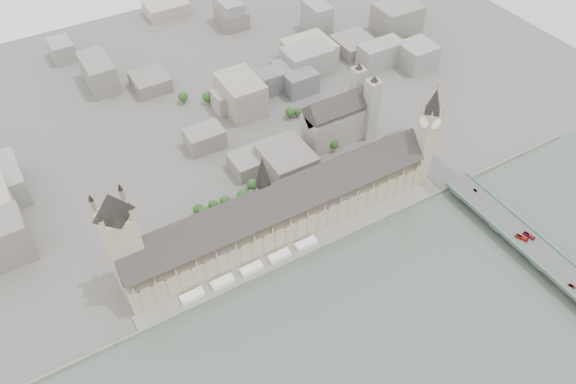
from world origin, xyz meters
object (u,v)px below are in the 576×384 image
elizabeth_tower (428,131)px  red_bus_south (529,236)px  victoria_tower (122,239)px  car_grey (572,286)px  palace_of_westminster (279,211)px  westminster_bridge (516,236)px  car_silver (475,190)px  westminster_abbey (340,117)px  red_bus_north (522,238)px  car_approach (419,140)px

elizabeth_tower → red_bus_south: (27.28, -103.91, -46.45)m
elizabeth_tower → victoria_tower: 260.64m
red_bus_south → car_grey: (-9.47, -50.52, -0.69)m
palace_of_westminster → westminster_bridge: 195.05m
elizabeth_tower → car_silver: bearing=-57.9°
westminster_abbey → red_bus_south: 198.95m
palace_of_westminster → westminster_bridge: bearing=-33.5°
westminster_bridge → car_grey: car_grey is taller
red_bus_south → red_bus_north: bearing=156.2°
elizabeth_tower → car_approach: 64.68m
red_bus_south → car_grey: bearing=-113.8°
car_silver → car_approach: 77.45m
red_bus_north → car_silver: size_ratio=2.68×
car_approach → car_grey: bearing=-98.7°
westminster_bridge → red_bus_south: size_ratio=32.59×
westminster_bridge → red_bus_north: bearing=-116.1°
car_silver → westminster_abbey: bearing=115.2°
car_silver → car_approach: size_ratio=0.72×
red_bus_south → elizabeth_tower: bearing=91.6°
red_bus_south → car_silver: size_ratio=2.61×
red_bus_north → red_bus_south: red_bus_north is taller
westminster_abbey → car_silver: westminster_abbey is taller
red_bus_north → victoria_tower: bearing=133.3°
westminster_bridge → car_silver: car_silver is taller
red_bus_south → car_grey: 51.41m
car_grey → victoria_tower: bearing=133.4°
westminster_abbey → car_silver: 141.94m
victoria_tower → red_bus_north: 308.43m
elizabeth_tower → westminster_bridge: 111.81m
victoria_tower → westminster_bridge: bearing=-21.8°
westminster_abbey → car_approach: size_ratio=12.83×
victoria_tower → car_approach: 292.22m
red_bus_south → car_silver: (-0.07, 60.53, -0.76)m
elizabeth_tower → westminster_bridge: size_ratio=0.33×
palace_of_westminster → elizabeth_tower: bearing=-4.8°
car_approach → westminster_abbey: bearing=130.9°
palace_of_westminster → victoria_tower: size_ratio=2.65×
victoria_tower → car_grey: size_ratio=19.79×
palace_of_westminster → westminster_abbey: 134.09m
red_bus_north → car_silver: bearing=60.2°
victoria_tower → car_silver: bearing=-12.1°
palace_of_westminster → car_grey: (155.81, -166.13, -11.75)m
westminster_bridge → car_silver: 52.54m
car_grey → car_approach: bearing=72.1°
red_bus_north → car_approach: (7.92, 136.70, -0.66)m
elizabeth_tower → victoria_tower: elizabeth_tower is taller
victoria_tower → car_silver: 297.02m
car_silver → car_grey: 111.45m
westminster_bridge → red_bus_south: (3.28, -8.41, 6.51)m
elizabeth_tower → car_grey: size_ratio=21.27×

